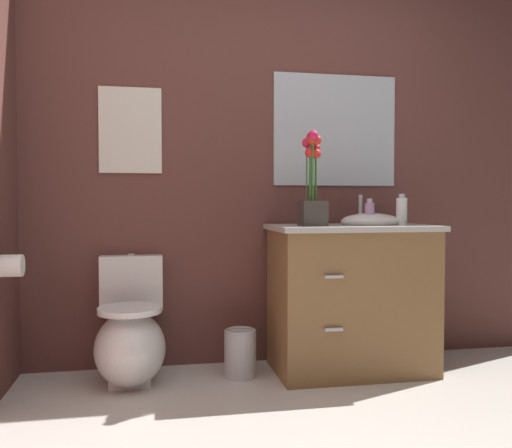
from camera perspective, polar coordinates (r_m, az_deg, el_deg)
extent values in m
cube|color=brown|center=(3.41, 2.24, 6.61)|extent=(4.13, 0.05, 2.50)
ellipsoid|color=white|center=(3.07, -13.15, -12.69)|extent=(0.38, 0.48, 0.40)
cube|color=white|center=(3.15, -13.09, -14.40)|extent=(0.22, 0.26, 0.18)
cube|color=white|center=(3.29, -13.00, -6.02)|extent=(0.36, 0.13, 0.32)
cylinder|color=white|center=(3.01, -13.20, -8.82)|extent=(0.34, 0.34, 0.03)
cylinder|color=#B7B7BC|center=(3.27, -13.03, -3.24)|extent=(0.04, 0.04, 0.02)
cube|color=brown|center=(3.25, 9.98, -7.97)|extent=(0.90, 0.52, 0.83)
cube|color=#BCB7B2|center=(3.20, 10.03, -0.38)|extent=(0.94, 0.56, 0.03)
ellipsoid|color=white|center=(3.25, 12.02, 0.26)|extent=(0.36, 0.26, 0.10)
cylinder|color=#B7B7BC|center=(3.39, 10.97, 1.53)|extent=(0.02, 0.02, 0.18)
cube|color=#B7B7BC|center=(2.90, 8.23, -5.53)|extent=(0.10, 0.02, 0.02)
cube|color=#B7B7BC|center=(2.95, 8.20, -10.96)|extent=(0.10, 0.02, 0.02)
cube|color=#38332D|center=(3.03, 5.99, 1.11)|extent=(0.14, 0.14, 0.14)
cylinder|color=#386B2D|center=(3.04, 6.36, 4.92)|extent=(0.01, 0.01, 0.26)
sphere|color=red|center=(3.05, 6.37, 7.39)|extent=(0.06, 0.06, 0.06)
cylinder|color=#386B2D|center=(3.07, 6.29, 5.19)|extent=(0.01, 0.01, 0.30)
sphere|color=#E01E51|center=(3.08, 6.30, 7.94)|extent=(0.06, 0.06, 0.06)
cylinder|color=#386B2D|center=(3.05, 5.86, 5.80)|extent=(0.01, 0.01, 0.36)
sphere|color=#E01E51|center=(3.07, 5.87, 9.15)|extent=(0.06, 0.06, 0.06)
cylinder|color=#386B2D|center=(3.06, 5.38, 5.49)|extent=(0.01, 0.01, 0.33)
sphere|color=#E01E51|center=(3.07, 5.39, 8.53)|extent=(0.06, 0.06, 0.06)
cylinder|color=#386B2D|center=(3.03, 5.70, 4.99)|extent=(0.01, 0.01, 0.27)
sphere|color=red|center=(3.04, 5.71, 7.53)|extent=(0.06, 0.06, 0.06)
cylinder|color=#386B2D|center=(3.02, 5.80, 5.67)|extent=(0.01, 0.01, 0.34)
sphere|color=red|center=(3.03, 5.82, 8.87)|extent=(0.06, 0.06, 0.06)
cylinder|color=#386B2D|center=(3.00, 6.04, 5.88)|extent=(0.01, 0.01, 0.36)
sphere|color=#E01E51|center=(3.02, 6.06, 9.29)|extent=(0.06, 0.06, 0.06)
cylinder|color=#386B2D|center=(3.03, 6.37, 5.62)|extent=(0.01, 0.01, 0.34)
sphere|color=red|center=(3.04, 6.39, 8.79)|extent=(0.06, 0.06, 0.06)
cylinder|color=white|center=(3.26, 15.12, 1.28)|extent=(0.06, 0.06, 0.16)
cylinder|color=#B7B7BC|center=(3.26, 15.14, 2.88)|extent=(0.04, 0.04, 0.02)
cylinder|color=#B28CBF|center=(3.20, 11.89, 1.04)|extent=(0.06, 0.06, 0.13)
cylinder|color=#B7B7BC|center=(3.20, 11.90, 2.42)|extent=(0.03, 0.03, 0.02)
cylinder|color=#B7B7BC|center=(3.15, -1.68, -13.57)|extent=(0.18, 0.18, 0.26)
torus|color=#B7B7BC|center=(3.12, -1.68, -11.19)|extent=(0.18, 0.18, 0.01)
cube|color=silver|center=(3.31, -13.12, 9.62)|extent=(0.36, 0.01, 0.50)
cube|color=#B2BCC6|center=(3.51, 8.36, 9.76)|extent=(0.80, 0.01, 0.70)
cylinder|color=white|center=(2.92, -24.45, -4.03)|extent=(0.11, 0.11, 0.11)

